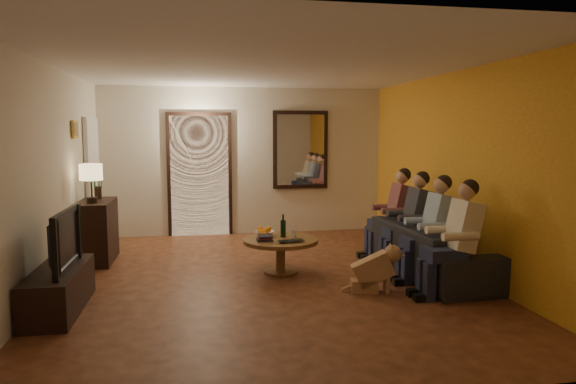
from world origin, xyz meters
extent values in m
cube|color=#442212|center=(0.00, 0.00, 0.00)|extent=(5.00, 6.00, 0.01)
cube|color=white|center=(0.00, 0.00, 2.60)|extent=(5.00, 6.00, 0.01)
cube|color=beige|center=(0.00, 3.00, 1.30)|extent=(5.00, 0.02, 2.60)
cube|color=beige|center=(0.00, -3.00, 1.30)|extent=(5.00, 0.02, 2.60)
cube|color=beige|center=(-2.50, 0.00, 1.30)|extent=(0.02, 6.00, 2.60)
cube|color=beige|center=(2.50, 0.00, 1.30)|extent=(0.02, 6.00, 2.60)
cube|color=orange|center=(2.49, 0.00, 1.30)|extent=(0.01, 6.00, 2.60)
cube|color=#FFE0A5|center=(-0.80, 2.98, 1.05)|extent=(1.00, 0.06, 2.10)
cube|color=black|center=(-0.80, 2.97, 1.05)|extent=(1.12, 0.04, 2.22)
cube|color=silver|center=(-0.55, 2.98, 0.90)|extent=(0.45, 0.03, 1.70)
cube|color=black|center=(1.00, 2.96, 1.50)|extent=(1.00, 0.05, 1.40)
cube|color=white|center=(1.00, 2.93, 1.50)|extent=(0.86, 0.02, 1.26)
cube|color=white|center=(-2.46, 2.30, 1.02)|extent=(0.06, 0.85, 2.04)
cube|color=#B28C33|center=(-2.47, 1.30, 1.85)|extent=(0.03, 0.28, 0.24)
cube|color=brown|center=(-2.46, 1.30, 1.85)|extent=(0.01, 0.22, 0.18)
cube|color=black|center=(-2.25, 1.31, 0.43)|extent=(0.45, 0.97, 0.86)
cube|color=black|center=(-2.25, -0.74, 0.22)|extent=(0.45, 1.31, 0.44)
imported|color=black|center=(-2.25, -0.74, 0.74)|extent=(1.04, 0.14, 0.60)
imported|color=black|center=(2.06, -0.12, 0.33)|extent=(2.28, 1.01, 0.65)
cylinder|color=brown|center=(0.20, 0.27, 0.23)|extent=(0.99, 0.99, 0.45)
imported|color=white|center=(0.02, 0.49, 0.48)|extent=(0.26, 0.26, 0.06)
cylinder|color=silver|center=(0.38, 0.32, 0.50)|extent=(0.06, 0.06, 0.10)
imported|color=black|center=(0.30, -0.01, 0.46)|extent=(0.36, 0.27, 0.03)
camera|label=1|loc=(-0.84, -6.13, 1.81)|focal=32.00mm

